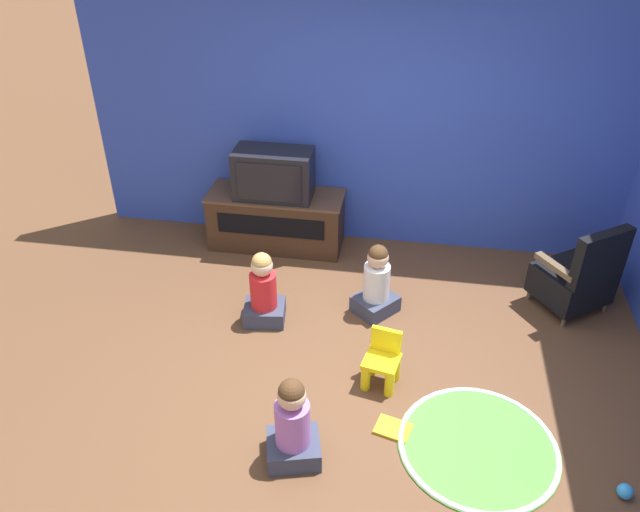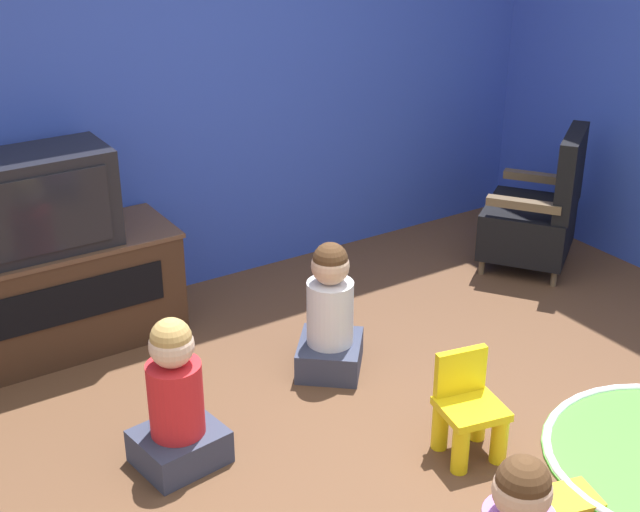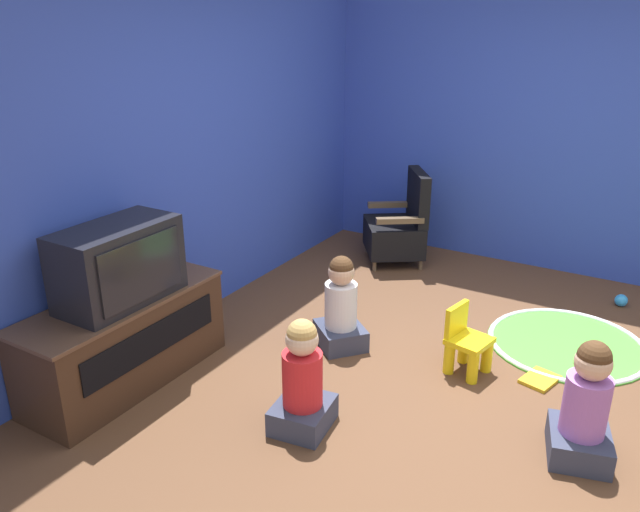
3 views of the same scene
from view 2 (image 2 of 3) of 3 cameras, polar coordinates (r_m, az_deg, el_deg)
The scene contains 9 objects.
ground_plane at distance 3.88m, azimuth 8.42°, elevation -13.63°, with size 30.00×30.00×0.00m, color brown.
wall_back at distance 4.95m, azimuth -10.97°, elevation 13.27°, with size 5.43×0.12×2.90m.
tv_cabinet at distance 4.77m, azimuth -17.19°, elevation -2.44°, with size 1.37×0.52×0.58m.
television at distance 4.54m, azimuth -17.89°, elevation 3.30°, with size 0.76×0.40×0.49m.
black_armchair at distance 5.62m, azimuth 13.73°, elevation 2.58°, with size 0.77×0.75×0.88m.
yellow_kid_chair at distance 3.91m, azimuth 9.47°, elevation -9.93°, with size 0.31×0.30×0.46m.
child_watching_left at distance 3.79m, azimuth -9.19°, elevation -9.25°, with size 0.39×0.35×0.69m.
child_watching_center at distance 4.38m, azimuth 0.65°, elevation -3.87°, with size 0.46×0.47×0.69m.
book at distance 3.84m, azimuth 15.54°, elevation -14.73°, with size 0.29×0.24×0.02m.
Camera 2 is at (-2.09, -2.23, 2.39)m, focal length 50.00 mm.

